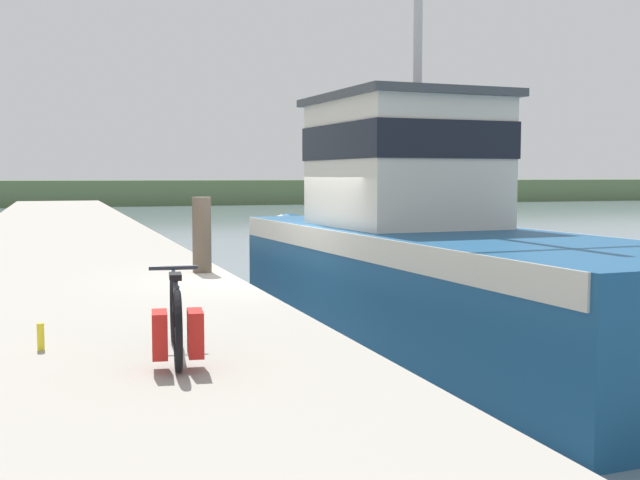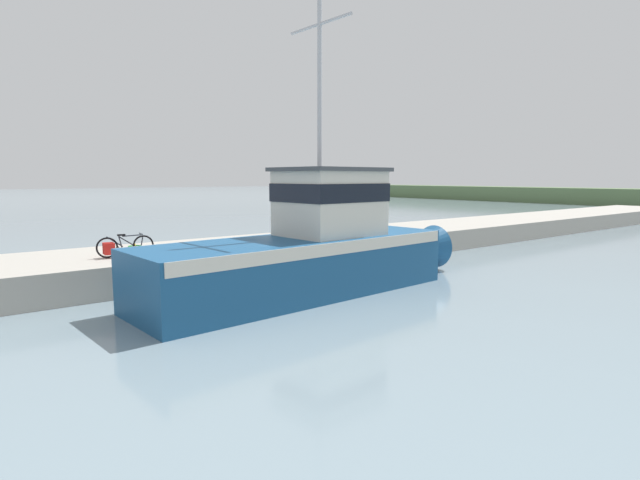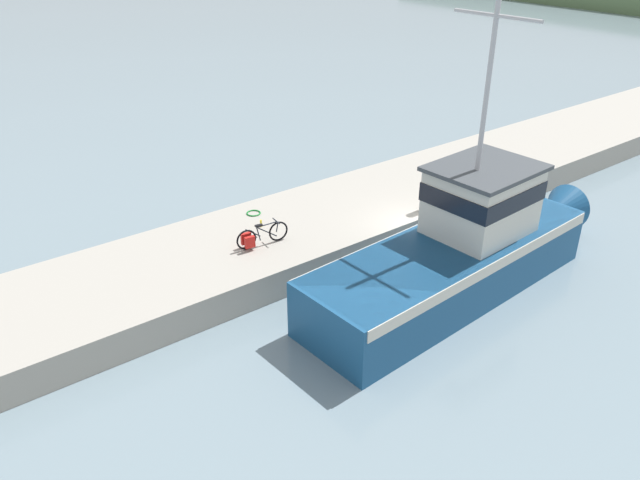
# 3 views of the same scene
# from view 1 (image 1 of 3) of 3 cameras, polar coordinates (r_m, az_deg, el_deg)

# --- Properties ---
(ground_plane) EXTENTS (320.00, 320.00, 0.00)m
(ground_plane) POSITION_cam_1_polar(r_m,az_deg,el_deg) (12.65, -2.84, -6.91)
(ground_plane) COLOR gray
(dock_pier) EXTENTS (4.79, 80.00, 0.97)m
(dock_pier) POSITION_cam_1_polar(r_m,az_deg,el_deg) (12.12, -16.98, -5.28)
(dock_pier) COLOR #A39E93
(dock_pier) RESTS_ON ground_plane
(far_shoreline) EXTENTS (180.00, 5.00, 2.12)m
(far_shoreline) POSITION_cam_1_polar(r_m,az_deg,el_deg) (77.66, 7.03, 3.49)
(far_shoreline) COLOR #567047
(far_shoreline) RESTS_ON ground_plane
(fishing_boat_main) EXTENTS (3.54, 11.78, 9.31)m
(fishing_boat_main) POSITION_cam_1_polar(r_m,az_deg,el_deg) (12.38, 7.28, -0.74)
(fishing_boat_main) COLOR navy
(fishing_boat_main) RESTS_ON ground_plane
(boat_orange_near) EXTENTS (7.26, 3.39, 2.24)m
(boat_orange_near) POSITION_cam_1_polar(r_m,az_deg,el_deg) (62.82, 9.04, 3.04)
(boat_orange_near) COLOR teal
(boat_orange_near) RESTS_ON ground_plane
(bicycle_touring) EXTENTS (0.55, 1.76, 0.73)m
(bicycle_touring) POSITION_cam_1_polar(r_m,az_deg,el_deg) (6.83, -10.19, -5.73)
(bicycle_touring) COLOR black
(bicycle_touring) RESTS_ON dock_pier
(mooring_post) EXTENTS (0.30, 0.30, 1.21)m
(mooring_post) POSITION_cam_1_polar(r_m,az_deg,el_deg) (12.96, -8.40, 0.37)
(mooring_post) COLOR brown
(mooring_post) RESTS_ON dock_pier
(water_bottle_on_curb) EXTENTS (0.06, 0.06, 0.24)m
(water_bottle_on_curb) POSITION_cam_1_polar(r_m,az_deg,el_deg) (7.59, -19.25, -6.52)
(water_bottle_on_curb) COLOR yellow
(water_bottle_on_curb) RESTS_ON dock_pier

